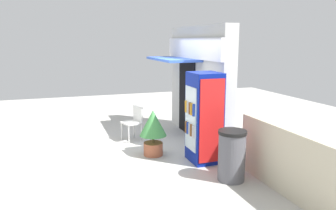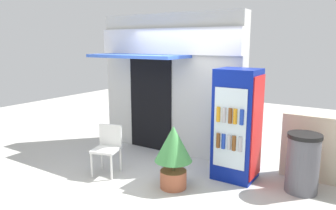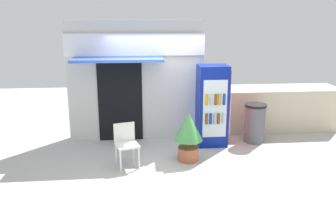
# 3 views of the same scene
# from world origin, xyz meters

# --- Properties ---
(ground) EXTENTS (16.00, 16.00, 0.00)m
(ground) POSITION_xyz_m (0.00, 0.00, 0.00)
(ground) COLOR beige
(storefront_building) EXTENTS (3.18, 1.16, 2.82)m
(storefront_building) POSITION_xyz_m (-0.59, 1.50, 1.45)
(storefront_building) COLOR silver
(storefront_building) RESTS_ON ground
(drink_cooler) EXTENTS (0.68, 0.64, 1.84)m
(drink_cooler) POSITION_xyz_m (1.15, 0.88, 0.92)
(drink_cooler) COLOR navy
(drink_cooler) RESTS_ON ground
(plastic_chair) EXTENTS (0.52, 0.52, 0.85)m
(plastic_chair) POSITION_xyz_m (-0.79, -0.13, 0.50)
(plastic_chair) COLOR silver
(plastic_chair) RESTS_ON ground
(potted_plant_near_shop) EXTENTS (0.59, 0.59, 1.00)m
(potted_plant_near_shop) POSITION_xyz_m (0.47, -0.01, 0.60)
(potted_plant_near_shop) COLOR #AD5B3D
(potted_plant_near_shop) RESTS_ON ground
(trash_bin) EXTENTS (0.50, 0.50, 0.92)m
(trash_bin) POSITION_xyz_m (2.19, 0.94, 0.46)
(trash_bin) COLOR #595960
(trash_bin) RESTS_ON ground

